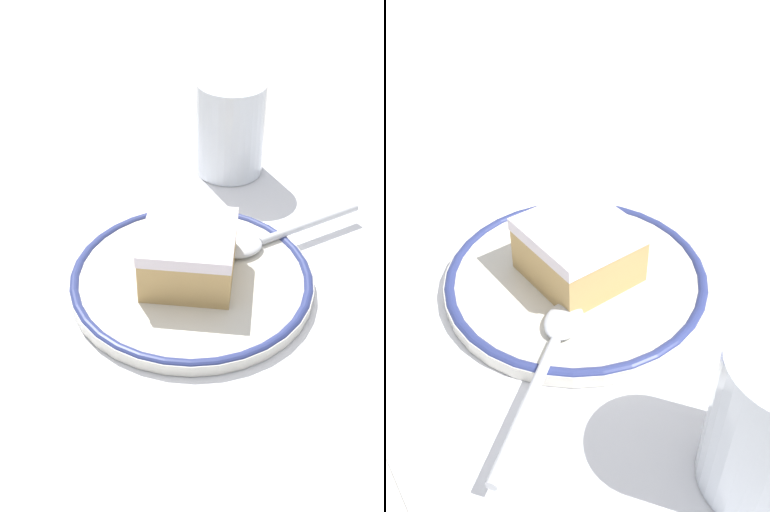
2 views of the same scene
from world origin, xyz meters
TOP-DOWN VIEW (x-y plane):
  - ground_plane at (0.00, 0.00)m, footprint 2.40×2.40m
  - placemat at (0.00, 0.00)m, footprint 0.55×0.31m
  - plate at (-0.00, -0.02)m, footprint 0.21×0.21m
  - cake_slice at (-0.00, -0.02)m, footprint 0.08×0.08m
  - spoon at (-0.06, 0.04)m, footprint 0.11×0.12m
  - napkin at (0.16, -0.06)m, footprint 0.11×0.13m

SIDE VIEW (x-z plane):
  - ground_plane at x=0.00m, z-range 0.00..0.00m
  - placemat at x=0.00m, z-range 0.00..0.00m
  - napkin at x=0.16m, z-range 0.00..0.00m
  - plate at x=0.00m, z-range 0.00..0.01m
  - spoon at x=-0.06m, z-range 0.01..0.02m
  - cake_slice at x=0.00m, z-range 0.01..0.06m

